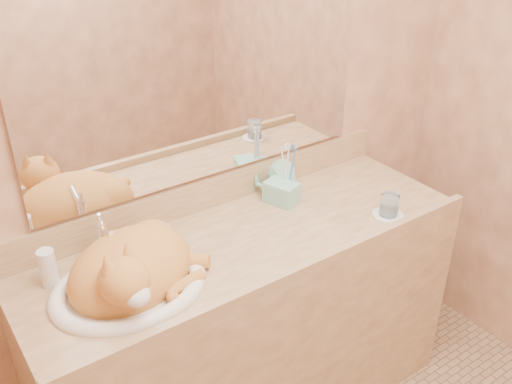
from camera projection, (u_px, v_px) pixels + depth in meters
wall_back at (204, 106)px, 1.98m from camera, size 2.40×0.02×2.50m
vanity_counter at (250, 330)px, 2.19m from camera, size 1.60×0.55×0.85m
mirror at (204, 67)px, 1.90m from camera, size 1.30×0.02×0.80m
sink_basin at (127, 269)px, 1.70m from camera, size 0.49×0.42×0.15m
faucet at (103, 239)px, 1.83m from camera, size 0.05×0.11×0.16m
cat at (132, 267)px, 1.72m from camera, size 0.51×0.46×0.23m
soap_dispenser at (295, 185)px, 2.12m from camera, size 0.11×0.11×0.19m
toothbrush_cup at (288, 185)px, 2.20m from camera, size 0.15×0.15×0.11m
toothbrushes at (289, 166)px, 2.16m from camera, size 0.04×0.04×0.23m
saucer at (388, 215)px, 2.10m from camera, size 0.11×0.11×0.01m
water_glass at (389, 205)px, 2.08m from camera, size 0.07×0.07×0.08m
lotion_bottle at (48, 268)px, 1.72m from camera, size 0.05×0.05×0.12m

